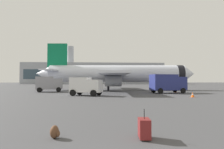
{
  "coord_description": "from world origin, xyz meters",
  "views": [
    {
      "loc": [
        -0.06,
        -2.42,
        2.15
      ],
      "look_at": [
        1.36,
        23.27,
        3.0
      ],
      "focal_mm": 29.49,
      "sensor_mm": 36.0,
      "label": 1
    }
  ],
  "objects_px": {
    "safety_cone_mid": "(154,89)",
    "rolling_suitcase": "(144,128)",
    "fuel_truck": "(168,83)",
    "safety_cone_far": "(175,90)",
    "cargo_van": "(86,85)",
    "safety_cone_near": "(193,95)",
    "traveller_backpack": "(55,132)",
    "airplane_at_gate": "(116,74)",
    "service_truck": "(49,83)"
  },
  "relations": [
    {
      "from": "rolling_suitcase",
      "to": "cargo_van",
      "type": "bearing_deg",
      "value": 101.15
    },
    {
      "from": "safety_cone_mid",
      "to": "traveller_backpack",
      "type": "bearing_deg",
      "value": -111.93
    },
    {
      "from": "cargo_van",
      "to": "safety_cone_mid",
      "type": "distance_m",
      "value": 18.42
    },
    {
      "from": "safety_cone_mid",
      "to": "rolling_suitcase",
      "type": "bearing_deg",
      "value": -106.51
    },
    {
      "from": "safety_cone_mid",
      "to": "traveller_backpack",
      "type": "distance_m",
      "value": 34.48
    },
    {
      "from": "fuel_truck",
      "to": "safety_cone_far",
      "type": "xyz_separation_m",
      "value": [
        2.08,
        1.72,
        -1.36
      ]
    },
    {
      "from": "service_truck",
      "to": "safety_cone_far",
      "type": "bearing_deg",
      "value": -6.44
    },
    {
      "from": "rolling_suitcase",
      "to": "airplane_at_gate",
      "type": "bearing_deg",
      "value": 87.24
    },
    {
      "from": "airplane_at_gate",
      "to": "safety_cone_near",
      "type": "height_order",
      "value": "airplane_at_gate"
    },
    {
      "from": "rolling_suitcase",
      "to": "fuel_truck",
      "type": "bearing_deg",
      "value": 68.17
    },
    {
      "from": "fuel_truck",
      "to": "traveller_backpack",
      "type": "xyz_separation_m",
      "value": [
        -13.14,
        -24.26,
        -1.54
      ]
    },
    {
      "from": "cargo_van",
      "to": "safety_cone_near",
      "type": "relative_size",
      "value": 7.41
    },
    {
      "from": "fuel_truck",
      "to": "safety_cone_mid",
      "type": "relative_size",
      "value": 8.54
    },
    {
      "from": "cargo_van",
      "to": "rolling_suitcase",
      "type": "height_order",
      "value": "cargo_van"
    },
    {
      "from": "airplane_at_gate",
      "to": "safety_cone_near",
      "type": "bearing_deg",
      "value": -64.65
    },
    {
      "from": "safety_cone_near",
      "to": "traveller_backpack",
      "type": "relative_size",
      "value": 1.35
    },
    {
      "from": "airplane_at_gate",
      "to": "cargo_van",
      "type": "xyz_separation_m",
      "value": [
        -5.54,
        -14.77,
        -2.21
      ]
    },
    {
      "from": "service_truck",
      "to": "safety_cone_near",
      "type": "distance_m",
      "value": 25.14
    },
    {
      "from": "cargo_van",
      "to": "airplane_at_gate",
      "type": "bearing_deg",
      "value": 69.45
    },
    {
      "from": "service_truck",
      "to": "rolling_suitcase",
      "type": "xyz_separation_m",
      "value": [
        11.63,
        -28.88,
        -1.22
      ]
    },
    {
      "from": "service_truck",
      "to": "cargo_van",
      "type": "height_order",
      "value": "service_truck"
    },
    {
      "from": "airplane_at_gate",
      "to": "traveller_backpack",
      "type": "relative_size",
      "value": 74.43
    },
    {
      "from": "fuel_truck",
      "to": "safety_cone_mid",
      "type": "xyz_separation_m",
      "value": [
        -0.26,
        7.72,
        -1.41
      ]
    },
    {
      "from": "rolling_suitcase",
      "to": "safety_cone_mid",
      "type": "bearing_deg",
      "value": 73.49
    },
    {
      "from": "airplane_at_gate",
      "to": "fuel_truck",
      "type": "bearing_deg",
      "value": -50.59
    },
    {
      "from": "safety_cone_mid",
      "to": "traveller_backpack",
      "type": "relative_size",
      "value": 1.54
    },
    {
      "from": "safety_cone_far",
      "to": "traveller_backpack",
      "type": "relative_size",
      "value": 1.72
    },
    {
      "from": "airplane_at_gate",
      "to": "service_truck",
      "type": "bearing_deg",
      "value": -157.33
    },
    {
      "from": "airplane_at_gate",
      "to": "rolling_suitcase",
      "type": "height_order",
      "value": "airplane_at_gate"
    },
    {
      "from": "cargo_van",
      "to": "rolling_suitcase",
      "type": "relative_size",
      "value": 4.38
    },
    {
      "from": "safety_cone_far",
      "to": "rolling_suitcase",
      "type": "relative_size",
      "value": 0.75
    },
    {
      "from": "rolling_suitcase",
      "to": "traveller_backpack",
      "type": "bearing_deg",
      "value": 175.71
    },
    {
      "from": "airplane_at_gate",
      "to": "fuel_truck",
      "type": "relative_size",
      "value": 5.64
    },
    {
      "from": "fuel_truck",
      "to": "safety_cone_far",
      "type": "height_order",
      "value": "fuel_truck"
    },
    {
      "from": "airplane_at_gate",
      "to": "safety_cone_near",
      "type": "xyz_separation_m",
      "value": [
        8.52,
        -17.98,
        -3.34
      ]
    },
    {
      "from": "airplane_at_gate",
      "to": "rolling_suitcase",
      "type": "xyz_separation_m",
      "value": [
        -1.66,
        -34.43,
        -3.27
      ]
    },
    {
      "from": "safety_cone_near",
      "to": "traveller_backpack",
      "type": "height_order",
      "value": "safety_cone_near"
    },
    {
      "from": "safety_cone_mid",
      "to": "rolling_suitcase",
      "type": "distance_m",
      "value": 33.62
    },
    {
      "from": "service_truck",
      "to": "traveller_backpack",
      "type": "xyz_separation_m",
      "value": [
        8.31,
        -28.63,
        -1.37
      ]
    },
    {
      "from": "safety_cone_mid",
      "to": "rolling_suitcase",
      "type": "relative_size",
      "value": 0.67
    },
    {
      "from": "airplane_at_gate",
      "to": "safety_cone_far",
      "type": "relative_size",
      "value": 43.17
    },
    {
      "from": "airplane_at_gate",
      "to": "fuel_truck",
      "type": "xyz_separation_m",
      "value": [
        8.16,
        -9.93,
        -1.88
      ]
    },
    {
      "from": "safety_cone_near",
      "to": "safety_cone_mid",
      "type": "bearing_deg",
      "value": 92.27
    },
    {
      "from": "traveller_backpack",
      "to": "airplane_at_gate",
      "type": "bearing_deg",
      "value": 81.71
    },
    {
      "from": "service_truck",
      "to": "rolling_suitcase",
      "type": "distance_m",
      "value": 31.16
    },
    {
      "from": "fuel_truck",
      "to": "traveller_backpack",
      "type": "relative_size",
      "value": 13.19
    },
    {
      "from": "service_truck",
      "to": "safety_cone_mid",
      "type": "bearing_deg",
      "value": 8.98
    },
    {
      "from": "airplane_at_gate",
      "to": "service_truck",
      "type": "distance_m",
      "value": 14.55
    },
    {
      "from": "cargo_van",
      "to": "fuel_truck",
      "type": "bearing_deg",
      "value": 19.47
    },
    {
      "from": "service_truck",
      "to": "traveller_backpack",
      "type": "relative_size",
      "value": 10.79
    }
  ]
}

